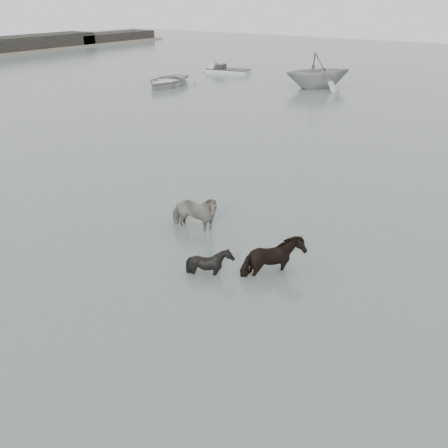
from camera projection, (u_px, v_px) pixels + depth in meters
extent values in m
plane|color=slate|center=(196.00, 259.00, 13.48)|extent=(140.00, 140.00, 0.00)
imported|color=black|center=(194.00, 208.00, 14.87)|extent=(1.80, 1.06, 1.42)
imported|color=black|center=(274.00, 250.00, 12.48)|extent=(1.35, 1.52, 1.38)
imported|color=black|center=(210.00, 254.00, 12.59)|extent=(1.16, 1.08, 1.09)
imported|color=silver|center=(167.00, 79.00, 38.22)|extent=(4.68, 5.71, 1.03)
imported|color=#A5A7A5|center=(319.00, 69.00, 37.05)|extent=(6.65, 6.79, 2.71)
cube|color=black|center=(6.00, 44.00, 59.66)|extent=(4.50, 24.00, 1.50)
cube|color=black|center=(111.00, 36.00, 72.45)|extent=(4.50, 14.00, 1.10)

